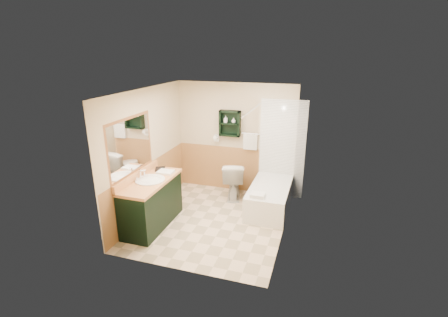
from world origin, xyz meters
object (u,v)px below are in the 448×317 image
vanity (152,203)px  toilet (234,180)px  wall_shelf (230,123)px  hair_dryer (217,138)px  bathtub (270,197)px  soap_bottle_a (226,121)px  soap_bottle_b (234,121)px  vanity_book (155,164)px

vanity → toilet: size_ratio=1.73×
toilet → wall_shelf: bearing=-72.2°
hair_dryer → toilet: 0.99m
bathtub → toilet: (-0.85, 0.32, 0.14)m
soap_bottle_a → soap_bottle_b: 0.17m
hair_dryer → bathtub: 1.75m
hair_dryer → toilet: (0.48, -0.31, -0.81)m
hair_dryer → soap_bottle_a: (0.21, -0.03, 0.40)m
bathtub → soap_bottle_b: (-0.94, 0.61, 1.36)m
bathtub → soap_bottle_a: bearing=151.3°
vanity → toilet: bearing=56.0°
toilet → soap_bottle_b: 1.25m
bathtub → vanity_book: 2.35m
hair_dryer → soap_bottle_b: 0.56m
wall_shelf → toilet: size_ratio=0.69×
wall_shelf → vanity_book: 1.83m
hair_dryer → vanity_book: hair_dryer is taller
wall_shelf → soap_bottle_b: 0.10m
vanity_book → soap_bottle_a: size_ratio=1.71×
hair_dryer → toilet: bearing=-33.5°
wall_shelf → vanity: size_ratio=0.40×
wall_shelf → soap_bottle_b: bearing=-3.4°
vanity → bathtub: (1.92, 1.26, -0.19)m
vanity → soap_bottle_a: soap_bottle_a is taller
bathtub → soap_bottle_a: (-1.11, 0.61, 1.35)m
hair_dryer → vanity: size_ratio=0.17×
bathtub → soap_bottle_a: 1.85m
hair_dryer → vanity_book: (-0.76, -1.42, -0.20)m
wall_shelf → vanity_book: size_ratio=2.24×
wall_shelf → hair_dryer: size_ratio=2.29×
vanity → soap_bottle_a: size_ratio=9.71×
vanity → vanity_book: (-0.17, 0.48, 0.56)m
vanity → toilet: vanity is taller
vanity → soap_bottle_b: bearing=62.4°
soap_bottle_b → soap_bottle_a: bearing=180.0°
hair_dryer → soap_bottle_a: size_ratio=1.68×
vanity_book → soap_bottle_b: size_ratio=2.20×
vanity_book → soap_bottle_a: bearing=30.5°
wall_shelf → toilet: 1.21m
toilet → soap_bottle_b: bearing=-85.6°
vanity_book → bathtub: bearing=-3.9°
toilet → vanity_book: (-1.24, -1.10, 0.61)m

